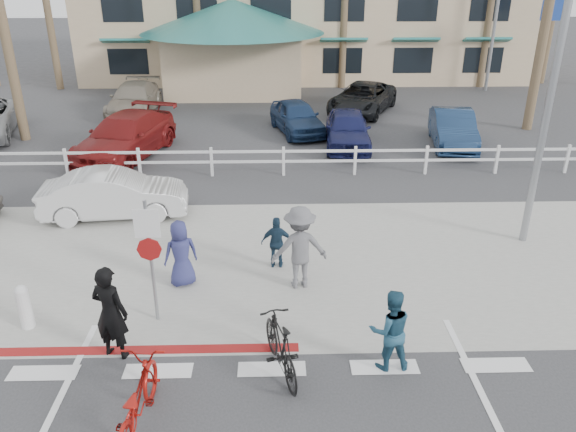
{
  "coord_description": "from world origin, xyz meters",
  "views": [
    {
      "loc": [
        0.08,
        -7.31,
        6.57
      ],
      "look_at": [
        0.37,
        3.87,
        1.5
      ],
      "focal_mm": 35.0,
      "sensor_mm": 36.0,
      "label": 1
    }
  ],
  "objects_px": {
    "bike_black": "(281,346)",
    "car_white_sedan": "(114,194)",
    "bike_red": "(136,401)",
    "sign_post": "(151,256)"
  },
  "relations": [
    {
      "from": "bike_black",
      "to": "car_white_sedan",
      "type": "bearing_deg",
      "value": -72.15
    },
    {
      "from": "bike_red",
      "to": "car_white_sedan",
      "type": "xyz_separation_m",
      "value": [
        -2.35,
        8.0,
        0.13
      ]
    },
    {
      "from": "bike_red",
      "to": "car_white_sedan",
      "type": "height_order",
      "value": "car_white_sedan"
    },
    {
      "from": "bike_black",
      "to": "sign_post",
      "type": "bearing_deg",
      "value": -49.9
    },
    {
      "from": "bike_red",
      "to": "sign_post",
      "type": "bearing_deg",
      "value": -81.16
    },
    {
      "from": "bike_black",
      "to": "car_white_sedan",
      "type": "distance_m",
      "value": 8.14
    },
    {
      "from": "bike_red",
      "to": "car_white_sedan",
      "type": "distance_m",
      "value": 8.34
    },
    {
      "from": "bike_red",
      "to": "bike_black",
      "type": "relative_size",
      "value": 1.12
    },
    {
      "from": "sign_post",
      "to": "bike_red",
      "type": "height_order",
      "value": "sign_post"
    },
    {
      "from": "sign_post",
      "to": "bike_red",
      "type": "bearing_deg",
      "value": -84.9
    }
  ]
}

